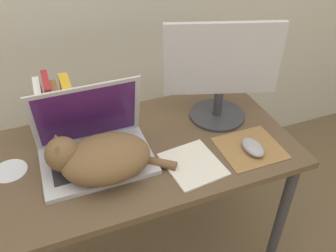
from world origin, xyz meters
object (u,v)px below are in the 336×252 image
object	(u,v)px
external_monitor	(221,71)
notepad	(193,164)
cat	(100,158)
cd_disc	(10,171)
laptop	(94,147)
computer_mouse	(253,147)
book_row	(56,108)

from	to	relation	value
external_monitor	notepad	xyz separation A→B (m)	(-0.22, -0.24, -0.21)
cat	external_monitor	bearing A→B (deg)	16.99
notepad	external_monitor	bearing A→B (deg)	47.27
external_monitor	cd_disc	xyz separation A→B (m)	(-0.83, -0.03, -0.21)
laptop	external_monitor	distance (m)	0.56
cat	computer_mouse	xyz separation A→B (m)	(0.55, -0.09, -0.05)
computer_mouse	cd_disc	distance (m)	0.87
laptop	external_monitor	xyz separation A→B (m)	(0.53, 0.07, 0.16)
cat	computer_mouse	distance (m)	0.56
external_monitor	book_row	bearing A→B (deg)	168.05
notepad	book_row	bearing A→B (deg)	137.85
laptop	notepad	world-z (taller)	laptop
external_monitor	cat	bearing A→B (deg)	-163.01
computer_mouse	book_row	world-z (taller)	book_row
cat	laptop	bearing A→B (deg)	92.25
external_monitor	book_row	distance (m)	0.65
cat	cd_disc	world-z (taller)	cat
computer_mouse	notepad	distance (m)	0.24
laptop	book_row	world-z (taller)	laptop
laptop	notepad	xyz separation A→B (m)	(0.31, -0.16, -0.05)
external_monitor	book_row	xyz separation A→B (m)	(-0.63, 0.13, -0.10)
laptop	cat	size ratio (longest dim) A/B	0.91
laptop	computer_mouse	world-z (taller)	laptop
notepad	cat	bearing A→B (deg)	166.18
external_monitor	notepad	world-z (taller)	external_monitor
notepad	computer_mouse	bearing A→B (deg)	-2.69
cat	book_row	world-z (taller)	book_row
computer_mouse	notepad	world-z (taller)	computer_mouse
cat	cd_disc	distance (m)	0.33
book_row	notepad	bearing A→B (deg)	-42.15
laptop	book_row	bearing A→B (deg)	115.06
laptop	notepad	bearing A→B (deg)	-27.62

